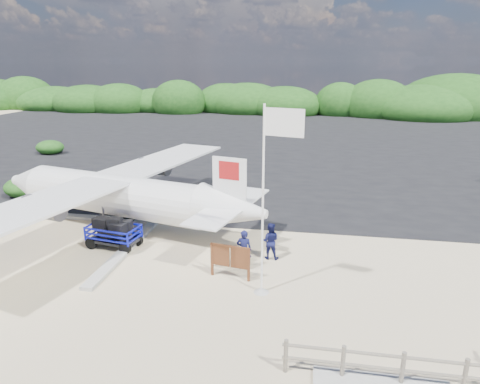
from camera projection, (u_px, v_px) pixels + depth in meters
The scene contains 11 objects.
ground at pixel (217, 275), 16.81m from camera, with size 160.00×160.00×0.00m, color beige.
asphalt_apron at pixel (279, 141), 45.08m from camera, with size 90.00×50.00×0.04m, color #B2B2B2, non-canonical shape.
lagoon at pixel (34, 244), 19.67m from camera, with size 9.00×7.00×0.40m, color #B2B2B2, non-canonical shape.
vegetation_band at pixel (292, 114), 68.64m from camera, with size 124.00×8.00×4.40m, color #B2B2B2, non-canonical shape.
baggage_cart at pixel (115, 247), 19.39m from camera, with size 2.47×1.41×1.23m, color #0C13BD, non-canonical shape.
flagpole at pixel (261, 292), 15.60m from camera, with size 1.36×0.57×6.78m, color white, non-canonical shape.
signboard at pixel (230, 278), 16.62m from camera, with size 1.71×0.16×1.41m, color brown, non-canonical shape.
crew_a at pixel (244, 250), 17.11m from camera, with size 0.61×0.40×1.68m, color #111441.
crew_b at pixel (270, 241), 18.05m from camera, with size 0.78×0.61×1.60m, color #111441.
aircraft_large at pixel (416, 152), 39.57m from camera, with size 17.85×17.85×5.36m, color #B2B2B2, non-canonical shape.
aircraft_small at pixel (189, 128), 53.96m from camera, with size 6.74×6.74×2.43m, color #B2B2B2, non-canonical shape.
Camera 1 is at (3.42, -14.74, 8.08)m, focal length 32.00 mm.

